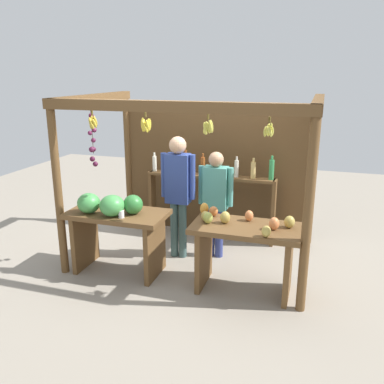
{
  "coord_description": "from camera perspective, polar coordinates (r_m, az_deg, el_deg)",
  "views": [
    {
      "loc": [
        1.54,
        -5.08,
        2.49
      ],
      "look_at": [
        0.0,
        -0.19,
        0.99
      ],
      "focal_mm": 38.4,
      "sensor_mm": 36.0,
      "label": 1
    }
  ],
  "objects": [
    {
      "name": "ground_plane",
      "position": [
        5.86,
        0.58,
        -8.83
      ],
      "size": [
        12.0,
        12.0,
        0.0
      ],
      "primitive_type": "plane",
      "color": "gray",
      "rests_on": "ground"
    },
    {
      "name": "market_stall",
      "position": [
        5.84,
        1.75,
        4.56
      ],
      "size": [
        3.08,
        2.05,
        2.2
      ],
      "color": "brown",
      "rests_on": "ground"
    },
    {
      "name": "fruit_counter_left",
      "position": [
        5.23,
        -10.65,
        -3.93
      ],
      "size": [
        1.24,
        0.67,
        1.07
      ],
      "color": "brown",
      "rests_on": "ground"
    },
    {
      "name": "fruit_counter_right",
      "position": [
        4.8,
        7.28,
        -6.89
      ],
      "size": [
        1.25,
        0.65,
        0.96
      ],
      "color": "brown",
      "rests_on": "ground"
    },
    {
      "name": "bottle_shelf_unit",
      "position": [
        6.23,
        2.59,
        0.72
      ],
      "size": [
        1.97,
        0.22,
        1.36
      ],
      "color": "brown",
      "rests_on": "ground"
    },
    {
      "name": "vendor_man",
      "position": [
        5.5,
        -1.95,
        0.83
      ],
      "size": [
        0.48,
        0.23,
        1.69
      ],
      "rotation": [
        0.0,
        0.0,
        0.12
      ],
      "color": "#405E5B",
      "rests_on": "ground"
    },
    {
      "name": "vendor_woman",
      "position": [
        5.56,
        3.29,
        -0.55
      ],
      "size": [
        0.48,
        0.2,
        1.49
      ],
      "rotation": [
        0.0,
        0.0,
        -0.01
      ],
      "color": "navy",
      "rests_on": "ground"
    }
  ]
}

